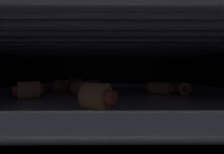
{
  "coord_description": "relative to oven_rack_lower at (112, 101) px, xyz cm",
  "views": [
    {
      "loc": [
        -0.28,
        -33.47,
        18.63
      ],
      "look_at": [
        0.0,
        6.4,
        17.54
      ],
      "focal_mm": 25.56,
      "sensor_mm": 36.0,
      "label": 1
    }
  ],
  "objects": [
    {
      "name": "oven_wall_back",
      "position": [
        0.0,
        22.9,
        6.84
      ],
      "size": [
        62.2,
        1.2,
        39.09
      ],
      "primitive_type": "cube",
      "color": "black",
      "rests_on": "ground_plane"
    },
    {
      "name": "oven_rack_lower",
      "position": [
        0.0,
        0.0,
        0.0
      ],
      "size": [
        57.05,
        43.71,
        0.79
      ],
      "color": "slate"
    },
    {
      "name": "baking_tray_lower",
      "position": [
        0.0,
        0.0,
        0.94
      ],
      "size": [
        50.59,
        39.28,
        2.02
      ],
      "color": "silver",
      "rests_on": "oven_rack_lower"
    },
    {
      "name": "pig_in_blanket_lower_0",
      "position": [
        -14.37,
        -5.64,
        2.87
      ],
      "size": [
        4.93,
        4.41,
        3.06
      ],
      "rotation": [
        0.0,
        0.0,
        2.16
      ],
      "color": "tan",
      "rests_on": "baking_tray_lower"
    },
    {
      "name": "pig_in_blanket_lower_1",
      "position": [
        10.29,
        0.26,
        2.64
      ],
      "size": [
        5.79,
        4.69,
        2.61
      ],
      "rotation": [
        0.0,
        0.0,
        4.1
      ],
      "color": "tan",
      "rests_on": "baking_tray_lower"
    },
    {
      "name": "pig_in_blanket_lower_2",
      "position": [
        14.84,
        0.07,
        2.63
      ],
      "size": [
        3.04,
        5.43,
        2.6
      ],
      "rotation": [
        0.0,
        0.0,
        0.16
      ],
      "color": "tan",
      "rests_on": "baking_tray_lower"
    },
    {
      "name": "pig_in_blanket_lower_3",
      "position": [
        -5.6,
        -1.85,
        2.76
      ],
      "size": [
        5.32,
        4.77,
        2.85
      ],
      "rotation": [
        0.0,
        0.0,
        0.91
      ],
      "color": "tan",
      "rests_on": "baking_tray_lower"
    },
    {
      "name": "pig_in_blanket_lower_4",
      "position": [
        -5.51,
        15.3,
        2.6
      ],
      "size": [
        5.7,
        2.61,
        2.53
      ],
      "rotation": [
        0.0,
        0.0,
        1.55
      ],
      "color": "tan",
      "rests_on": "baking_tray_lower"
    },
    {
      "name": "pig_in_blanket_lower_6",
      "position": [
        -10.31,
        13.41,
        2.92
      ],
      "size": [
        6.02,
        4.07,
        3.16
      ],
      "rotation": [
        0.0,
        0.0,
        5.03
      ],
      "color": "tan",
      "rests_on": "baking_tray_lower"
    },
    {
      "name": "pig_in_blanket_lower_7",
      "position": [
        -11.28,
        3.14,
        2.8
      ],
      "size": [
        5.13,
        4.02,
        2.93
      ],
      "rotation": [
        0.0,
        0.0,
        1.08
      ],
      "color": "tan",
      "rests_on": "baking_tray_lower"
    },
    {
      "name": "pig_in_blanket_lower_8",
      "position": [
        -1.76,
        -14.12,
        3.0
      ],
      "size": [
        4.8,
        4.28,
        3.34
      ],
      "rotation": [
        0.0,
        0.0,
        4.21
      ],
      "color": "tan",
      "rests_on": "baking_tray_lower"
    },
    {
      "name": "oven_rack_upper",
      "position": [
        0.0,
        0.0,
        11.48
      ],
      "size": [
        57.06,
        43.71,
        0.8
      ],
      "color": "slate"
    },
    {
      "name": "baking_tray_upper",
      "position": [
        0.0,
        0.0,
        12.36
      ],
      "size": [
        50.59,
        39.28,
        1.99
      ],
      "color": "silver",
      "rests_on": "oven_rack_upper"
    },
    {
      "name": "pig_in_blanket_upper_0",
      "position": [
        -7.92,
        -1.9,
        14.25
      ],
      "size": [
        5.91,
        3.52,
        3.25
      ],
      "rotation": [
        0.0,
        0.0,
        1.5
      ],
      "color": "tan",
      "rests_on": "baking_tray_upper"
    },
    {
      "name": "pig_in_blanket_upper_1",
      "position": [
        6.9,
        10.34,
        13.84
      ],
      "size": [
        5.16,
        3.01,
        2.43
      ],
      "rotation": [
        0.0,
        0.0,
        1.8
      ],
      "color": "tan",
      "rests_on": "baking_tray_upper"
    },
    {
      "name": "pig_in_blanket_upper_2",
      "position": [
        -6.95,
        -8.13,
        14.17
      ],
      "size": [
        4.44,
        4.94,
        3.08
      ],
      "rotation": [
        0.0,
        0.0,
        3.7
      ],
      "color": "tan",
      "rests_on": "baking_tray_upper"
    },
    {
      "name": "pig_in_blanket_upper_3",
      "position": [
        -13.07,
        -4.83,
        13.97
      ],
      "size": [
        5.76,
        3.03,
        2.69
      ],
      "rotation": [
        0.0,
        0.0,
        1.49
      ],
      "color": "tan",
      "rests_on": "baking_tray_upper"
    },
    {
      "name": "pig_in_blanket_upper_4",
      "position": [
        19.04,
        1.58,
        13.93
      ],
      "size": [
        5.03,
        4.44,
        2.61
      ],
      "rotation": [
        0.0,
        0.0,
        5.4
      ],
      "color": "tan",
      "rests_on": "baking_tray_upper"
    },
    {
      "name": "pig_in_blanket_upper_5",
      "position": [
        -20.63,
        12.12,
        14.3
      ],
      "size": [
        6.46,
        4.4,
        3.34
      ],
      "rotation": [
        0.0,
        0.0,
        5.01
      ],
      "color": "tan",
      "rests_on": "baking_tray_upper"
    },
    {
      "name": "pig_in_blanket_upper_8",
      "position": [
        8.22,
        2.04,
        14.28
      ],
      "size": [
        4.33,
        3.73,
        3.31
      ],
      "rotation": [
        0.0,
        0.0,
        1.74
      ],
      "color": "tan",
      "rests_on": "baking_tray_upper"
    },
    {
      "name": "pig_in_blanket_upper_9",
      "position": [
        1.1,
        14.94,
        14.12
      ],
      "size": [
        5.56,
        5.3,
        2.99
      ],
      "rotation": [
        0.0,
        0.0,
        0.83
      ],
      "color": "tan",
      "rests_on": "baking_tray_upper"
    },
    {
      "name": "pig_in_blanket_upper_10",
      "position": [
        14.87,
        10.35,
        14.05
      ],
      "size": [
        4.64,
        5.3,
        2.85
      ],
      "rotation": [
        0.0,
        0.0,
        5.65
      ],
      "color": "tan",
      "rests_on": "baking_tray_upper"
    },
    {
      "name": "pig_in_blanket_upper_11",
      "position": [
        7.29,
        -9.35,
        14.19
      ],
      "size": [
        5.36,
        5.9,
        3.12
      ],
      "rotation": [
        0.0,
        0.0,
        3.84
      ],
      "color": "tan",
      "rests_on": "baking_tray_upper"
    }
  ]
}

